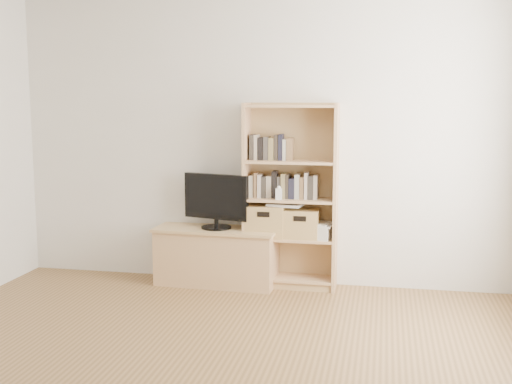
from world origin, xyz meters
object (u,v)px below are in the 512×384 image
(bookshelf, at_px, (291,196))
(basket_left, at_px, (266,220))
(baby_monitor, at_px, (279,194))
(basket_right, at_px, (302,223))
(television, at_px, (216,201))
(tv_stand, at_px, (217,257))
(laptop, at_px, (285,204))

(bookshelf, distance_m, basket_left, 0.31)
(bookshelf, xyz_separation_m, basket_left, (-0.22, -0.00, -0.22))
(baby_monitor, height_order, basket_right, baby_monitor)
(television, height_order, basket_right, television)
(tv_stand, relative_size, baby_monitor, 10.74)
(tv_stand, distance_m, baby_monitor, 0.84)
(television, distance_m, basket_right, 0.79)
(basket_right, height_order, laptop, laptop)
(baby_monitor, xyz_separation_m, basket_right, (0.19, 0.09, -0.27))
(tv_stand, height_order, television, television)
(television, bearing_deg, basket_right, 18.49)
(bookshelf, relative_size, television, 2.61)
(tv_stand, distance_m, laptop, 0.80)
(bookshelf, distance_m, basket_right, 0.26)
(laptop, bearing_deg, television, -166.76)
(bookshelf, height_order, basket_right, bookshelf)
(basket_right, xyz_separation_m, laptop, (-0.14, -0.01, 0.17))
(television, distance_m, basket_left, 0.48)
(tv_stand, distance_m, basket_right, 0.84)
(bookshelf, bearing_deg, television, -175.26)
(baby_monitor, distance_m, basket_right, 0.34)
(basket_right, bearing_deg, bookshelf, 177.15)
(basket_left, distance_m, basket_right, 0.32)
(basket_left, bearing_deg, bookshelf, 0.64)
(baby_monitor, bearing_deg, basket_left, 146.13)
(tv_stand, relative_size, bookshelf, 0.66)
(basket_left, bearing_deg, baby_monitor, -34.71)
(basket_right, bearing_deg, laptop, -176.92)
(tv_stand, xyz_separation_m, baby_monitor, (0.58, -0.04, 0.61))
(bookshelf, relative_size, basket_right, 5.36)
(bookshelf, height_order, baby_monitor, bookshelf)
(tv_stand, relative_size, television, 1.71)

